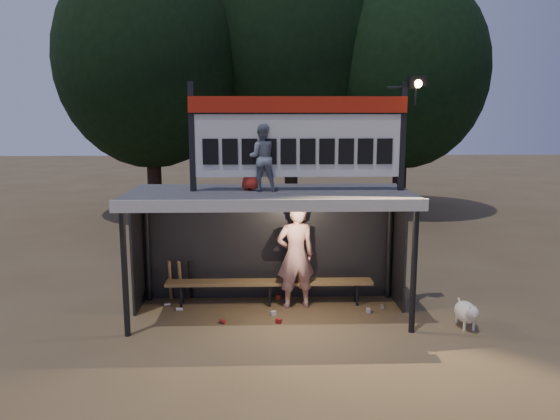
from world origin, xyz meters
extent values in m
plane|color=brown|center=(0.00, 0.00, 0.00)|extent=(80.00, 80.00, 0.00)
imported|color=white|center=(0.50, 0.39, 1.03)|extent=(0.84, 0.65, 2.05)
imported|color=gray|center=(-0.13, 0.00, 2.91)|extent=(0.59, 0.47, 1.18)
imported|color=#B1261B|center=(-0.33, 0.09, 2.78)|extent=(0.53, 0.46, 0.91)
cube|color=#424144|center=(0.00, 0.00, 2.26)|extent=(5.00, 2.00, 0.12)
cube|color=beige|center=(0.00, -1.02, 2.22)|extent=(5.10, 0.06, 0.20)
cylinder|color=black|center=(-2.40, -0.90, 1.10)|extent=(0.10, 0.10, 2.20)
cylinder|color=black|center=(2.40, -0.90, 1.10)|extent=(0.10, 0.10, 2.20)
cylinder|color=black|center=(-2.40, 0.90, 1.10)|extent=(0.10, 0.10, 2.20)
cylinder|color=black|center=(2.40, 0.90, 1.10)|extent=(0.10, 0.10, 2.20)
cube|color=black|center=(0.00, 1.00, 1.10)|extent=(5.00, 0.04, 2.20)
cube|color=black|center=(-2.50, 0.50, 1.10)|extent=(0.04, 1.00, 2.20)
cube|color=black|center=(2.50, 0.50, 1.10)|extent=(0.04, 1.00, 2.20)
cylinder|color=black|center=(0.00, 1.00, 2.15)|extent=(5.00, 0.06, 0.06)
cube|color=black|center=(-1.35, 0.00, 3.27)|extent=(0.10, 0.10, 1.90)
cube|color=black|center=(2.35, 0.00, 3.27)|extent=(0.10, 0.10, 1.90)
cube|color=silver|center=(0.50, 0.00, 3.27)|extent=(3.80, 0.08, 1.40)
cube|color=#AF1D0C|center=(0.50, -0.05, 3.83)|extent=(3.80, 0.04, 0.28)
cube|color=black|center=(0.50, -0.06, 3.68)|extent=(3.80, 0.02, 0.03)
cube|color=black|center=(-1.03, -0.05, 3.02)|extent=(0.27, 0.03, 0.45)
cube|color=black|center=(-0.69, -0.05, 3.02)|extent=(0.27, 0.03, 0.45)
cube|color=black|center=(-0.35, -0.05, 3.02)|extent=(0.27, 0.03, 0.45)
cube|color=black|center=(-0.01, -0.05, 3.02)|extent=(0.27, 0.03, 0.45)
cube|color=black|center=(0.33, -0.05, 3.02)|extent=(0.27, 0.03, 0.45)
cube|color=black|center=(0.67, -0.05, 3.02)|extent=(0.27, 0.03, 0.45)
cube|color=black|center=(1.01, -0.05, 3.02)|extent=(0.27, 0.03, 0.45)
cube|color=black|center=(1.35, -0.05, 3.02)|extent=(0.27, 0.03, 0.45)
cube|color=black|center=(1.69, -0.05, 3.02)|extent=(0.27, 0.03, 0.45)
cube|color=black|center=(2.03, -0.05, 3.02)|extent=(0.27, 0.03, 0.45)
cylinder|color=black|center=(2.30, 0.00, 4.12)|extent=(0.50, 0.04, 0.04)
cylinder|color=black|center=(2.55, 0.00, 3.97)|extent=(0.04, 0.04, 0.30)
cube|color=black|center=(2.55, -0.05, 4.22)|extent=(0.30, 0.22, 0.18)
sphere|color=#FFD88C|center=(2.55, -0.14, 4.18)|extent=(0.14, 0.14, 0.14)
cube|color=olive|center=(0.00, 0.55, 0.45)|extent=(4.00, 0.35, 0.06)
cylinder|color=black|center=(-1.70, 0.43, 0.23)|extent=(0.05, 0.05, 0.45)
cylinder|color=black|center=(-1.70, 0.67, 0.23)|extent=(0.05, 0.05, 0.45)
cylinder|color=black|center=(0.00, 0.43, 0.23)|extent=(0.05, 0.05, 0.45)
cylinder|color=black|center=(0.00, 0.67, 0.23)|extent=(0.05, 0.05, 0.45)
cylinder|color=black|center=(1.70, 0.43, 0.23)|extent=(0.05, 0.05, 0.45)
cylinder|color=black|center=(1.70, 0.67, 0.23)|extent=(0.05, 0.05, 0.45)
cylinder|color=black|center=(-4.00, 10.00, 1.87)|extent=(0.50, 0.50, 3.74)
ellipsoid|color=black|center=(-4.00, 10.00, 5.53)|extent=(6.46, 6.46, 7.48)
cylinder|color=black|center=(1.00, 11.50, 2.09)|extent=(0.50, 0.50, 4.18)
ellipsoid|color=black|center=(1.00, 11.50, 6.18)|extent=(7.22, 7.22, 8.36)
cylinder|color=black|center=(5.00, 10.50, 1.76)|extent=(0.50, 0.50, 3.52)
ellipsoid|color=black|center=(5.00, 10.50, 5.20)|extent=(6.08, 6.08, 7.04)
ellipsoid|color=white|center=(3.40, -0.70, 0.27)|extent=(0.36, 0.58, 0.36)
sphere|color=white|center=(3.40, -0.98, 0.36)|extent=(0.22, 0.22, 0.22)
cone|color=beige|center=(3.40, -1.08, 0.34)|extent=(0.10, 0.10, 0.10)
cone|color=beige|center=(3.35, -1.00, 0.46)|extent=(0.06, 0.06, 0.07)
cone|color=beige|center=(3.45, -1.00, 0.46)|extent=(0.06, 0.06, 0.07)
cylinder|color=beige|center=(3.32, -0.88, 0.09)|extent=(0.05, 0.05, 0.18)
cylinder|color=beige|center=(3.48, -0.88, 0.09)|extent=(0.05, 0.05, 0.18)
cylinder|color=white|center=(3.32, -0.52, 0.09)|extent=(0.05, 0.05, 0.18)
cylinder|color=white|center=(3.48, -0.52, 0.09)|extent=(0.05, 0.05, 0.18)
cylinder|color=beige|center=(3.40, -0.40, 0.34)|extent=(0.04, 0.16, 0.14)
cylinder|color=olive|center=(-1.96, 0.82, 0.43)|extent=(0.08, 0.27, 0.84)
cylinder|color=olive|center=(-1.76, 0.82, 0.43)|extent=(0.07, 0.30, 0.83)
cylinder|color=black|center=(-1.56, 0.82, 0.43)|extent=(0.07, 0.33, 0.83)
cube|color=red|center=(0.18, 0.84, 0.04)|extent=(0.11, 0.09, 0.08)
cylinder|color=silver|center=(2.15, 0.26, 0.04)|extent=(0.08, 0.13, 0.07)
cube|color=beige|center=(0.06, -0.04, 0.04)|extent=(0.12, 0.10, 0.08)
cylinder|color=#B4211E|center=(-0.85, -0.40, 0.04)|extent=(0.13, 0.13, 0.07)
cube|color=#B1B1B6|center=(1.85, 0.05, 0.04)|extent=(0.07, 0.10, 0.08)
cylinder|color=silver|center=(-1.71, 0.24, 0.04)|extent=(0.13, 0.08, 0.07)
cube|color=#A31C1B|center=(0.15, -0.43, 0.04)|extent=(0.12, 0.11, 0.08)
cylinder|color=#A4A4A9|center=(-1.98, 0.51, 0.04)|extent=(0.14, 0.12, 0.07)
camera|label=1|loc=(-0.13, -9.62, 3.66)|focal=35.00mm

